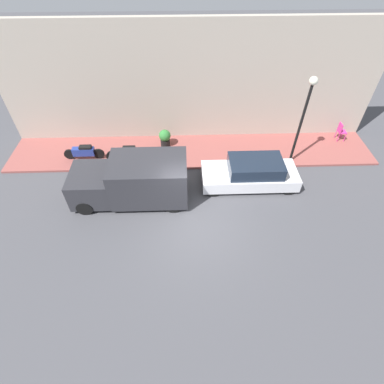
# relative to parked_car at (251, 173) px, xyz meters

# --- Properties ---
(ground_plane) EXTENTS (60.00, 60.00, 0.00)m
(ground_plane) POSITION_rel_parked_car_xyz_m (-2.21, 2.51, -0.61)
(ground_plane) COLOR #47474C
(sidewalk) EXTENTS (2.66, 17.85, 0.11)m
(sidewalk) POSITION_rel_parked_car_xyz_m (2.38, 2.51, -0.56)
(sidewalk) COLOR #934C47
(sidewalk) RESTS_ON ground_plane
(building_facade) EXTENTS (0.30, 17.85, 5.75)m
(building_facade) POSITION_rel_parked_car_xyz_m (3.86, 2.51, 2.26)
(building_facade) COLOR #B2A899
(building_facade) RESTS_ON ground_plane
(parked_car) EXTENTS (1.63, 4.15, 1.28)m
(parked_car) POSITION_rel_parked_car_xyz_m (0.00, 0.00, 0.00)
(parked_car) COLOR silver
(parked_car) RESTS_ON ground_plane
(delivery_van) EXTENTS (1.94, 4.70, 1.93)m
(delivery_van) POSITION_rel_parked_car_xyz_m (-0.70, 5.06, 0.37)
(delivery_van) COLOR #2D2D33
(delivery_van) RESTS_ON ground_plane
(scooter_silver) EXTENTS (0.30, 1.97, 0.84)m
(scooter_silver) POSITION_rel_parked_car_xyz_m (1.62, 5.59, -0.05)
(scooter_silver) COLOR #B7B7BF
(scooter_silver) RESTS_ON sidewalk
(motorcycle_blue) EXTENTS (0.30, 1.91, 0.72)m
(motorcycle_blue) POSITION_rel_parked_car_xyz_m (1.92, 7.69, -0.11)
(motorcycle_blue) COLOR navy
(motorcycle_blue) RESTS_ON sidewalk
(streetlamp) EXTENTS (0.35, 0.35, 4.16)m
(streetlamp) POSITION_rel_parked_car_xyz_m (1.40, -2.19, 2.32)
(streetlamp) COLOR black
(streetlamp) RESTS_ON sidewalk
(potted_plant) EXTENTS (0.58, 0.58, 0.89)m
(potted_plant) POSITION_rel_parked_car_xyz_m (2.84, 3.84, -0.02)
(potted_plant) COLOR black
(potted_plant) RESTS_ON sidewalk
(cafe_chair) EXTENTS (0.40, 0.40, 0.96)m
(cafe_chair) POSITION_rel_parked_car_xyz_m (3.06, -5.15, 0.05)
(cafe_chair) COLOR #D8338C
(cafe_chair) RESTS_ON sidewalk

